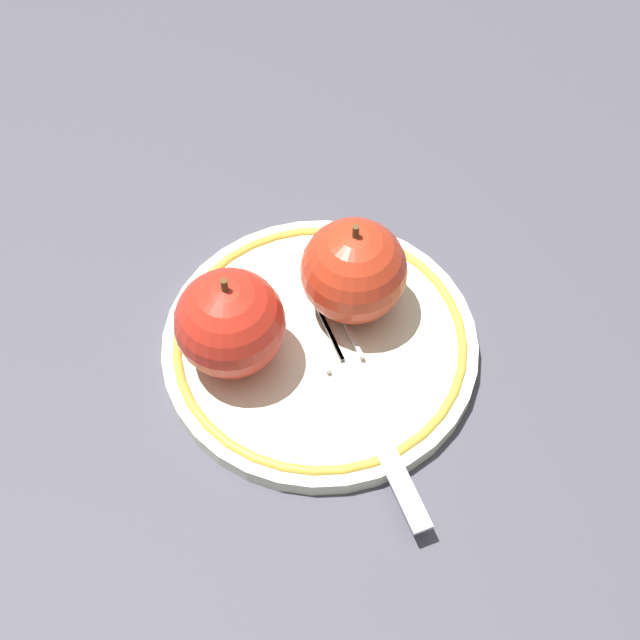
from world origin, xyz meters
TOP-DOWN VIEW (x-y plane):
  - ground_plane at (0.00, 0.00)m, footprint 2.00×2.00m
  - plate at (0.01, -0.01)m, footprint 0.20×0.20m
  - apple_red_whole at (-0.02, -0.06)m, footprint 0.07×0.07m
  - apple_second_whole at (-0.00, 0.02)m, footprint 0.07×0.07m
  - fork at (0.06, -0.02)m, footprint 0.17×0.08m

SIDE VIEW (x-z plane):
  - ground_plane at x=0.00m, z-range 0.00..0.00m
  - plate at x=0.01m, z-range 0.00..0.02m
  - fork at x=0.06m, z-range 0.01..0.02m
  - apple_red_whole at x=-0.02m, z-range 0.01..0.09m
  - apple_second_whole at x=0.00m, z-range 0.01..0.09m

